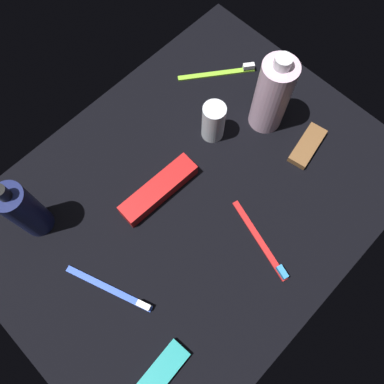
{
  "coord_description": "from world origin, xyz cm",
  "views": [
    {
      "loc": [
        19.56,
        19.27,
        74.43
      ],
      "look_at": [
        0.0,
        0.0,
        3.0
      ],
      "focal_mm": 36.26,
      "sensor_mm": 36.0,
      "label": 1
    }
  ],
  "objects": [
    {
      "name": "snack_bar_teal",
      "position": [
        26.63,
        19.04,
        0.75
      ],
      "size": [
        10.65,
        4.71,
        1.5
      ],
      "primitive_type": "cube",
      "rotation": [
        0.0,
        0.0,
        0.07
      ],
      "color": "teal",
      "rests_on": "ground_plane"
    },
    {
      "name": "lotion_bottle",
      "position": [
        25.18,
        -17.84,
        7.87
      ],
      "size": [
        5.75,
        5.75,
        18.06
      ],
      "color": "#171E4F",
      "rests_on": "ground_plane"
    },
    {
      "name": "snack_bar_brown",
      "position": [
        -25.51,
        9.53,
        0.75
      ],
      "size": [
        10.96,
        5.85,
        1.5
      ],
      "primitive_type": "cube",
      "rotation": [
        0.0,
        0.0,
        0.19
      ],
      "color": "brown",
      "rests_on": "ground_plane"
    },
    {
      "name": "toothbrush_red",
      "position": [
        -2.57,
        16.75,
        0.61
      ],
      "size": [
        6.06,
        17.65,
        2.1
      ],
      "color": "red",
      "rests_on": "ground_plane"
    },
    {
      "name": "bodywash_bottle",
      "position": [
        -24.36,
        -1.48,
        9.16
      ],
      "size": [
        7.13,
        7.13,
        20.03
      ],
      "color": "silver",
      "rests_on": "ground_plane"
    },
    {
      "name": "ground_plane",
      "position": [
        0.0,
        0.0,
        -0.6
      ],
      "size": [
        84.0,
        64.0,
        1.2
      ],
      "primitive_type": "cube",
      "color": "black"
    },
    {
      "name": "deodorant_stick",
      "position": [
        -13.74,
        -7.31,
        4.79
      ],
      "size": [
        4.81,
        4.81,
        9.57
      ],
      "primitive_type": "cylinder",
      "color": "silver",
      "rests_on": "ground_plane"
    },
    {
      "name": "toothbrush_lime",
      "position": [
        -26.65,
        -16.73,
        0.61
      ],
      "size": [
        15.15,
        11.72,
        2.1
      ],
      "color": "#8CD133",
      "rests_on": "ground_plane"
    },
    {
      "name": "toothpaste_box_red",
      "position": [
        3.96,
        -5.54,
        1.6
      ],
      "size": [
        17.79,
        5.22,
        3.2
      ],
      "primitive_type": "cube",
      "rotation": [
        0.0,
        0.0,
        -0.05
      ],
      "color": "red",
      "rests_on": "ground_plane"
    },
    {
      "name": "toothbrush_blue",
      "position": [
        23.62,
        2.8,
        0.61
      ],
      "size": [
        7.22,
        17.34,
        2.1
      ],
      "color": "blue",
      "rests_on": "ground_plane"
    }
  ]
}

